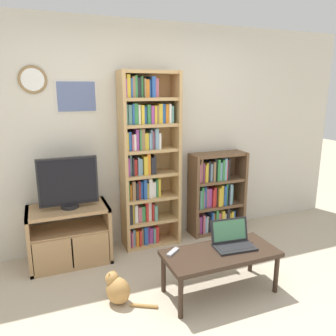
# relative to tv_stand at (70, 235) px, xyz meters

# --- Properties ---
(ground_plane) EXTENTS (18.00, 18.00, 0.00)m
(ground_plane) POSITION_rel_tv_stand_xyz_m (0.87, -1.47, -0.32)
(ground_plane) COLOR #BCAD93
(wall_back) EXTENTS (5.80, 0.09, 2.60)m
(wall_back) POSITION_rel_tv_stand_xyz_m (0.87, 0.30, 0.99)
(wall_back) COLOR beige
(wall_back) RESTS_ON ground_plane
(tv_stand) EXTENTS (0.84, 0.47, 0.63)m
(tv_stand) POSITION_rel_tv_stand_xyz_m (0.00, 0.00, 0.00)
(tv_stand) COLOR tan
(tv_stand) RESTS_ON ground_plane
(television) EXTENTS (0.60, 0.18, 0.55)m
(television) POSITION_rel_tv_stand_xyz_m (0.02, -0.01, 0.58)
(television) COLOR black
(television) RESTS_ON tv_stand
(bookshelf_tall) EXTENTS (0.67, 0.30, 2.05)m
(bookshelf_tall) POSITION_rel_tv_stand_xyz_m (0.91, 0.12, 0.72)
(bookshelf_tall) COLOR tan
(bookshelf_tall) RESTS_ON ground_plane
(bookshelf_short) EXTENTS (0.73, 0.28, 1.06)m
(bookshelf_short) POSITION_rel_tv_stand_xyz_m (1.85, 0.13, 0.19)
(bookshelf_short) COLOR brown
(bookshelf_short) RESTS_ON ground_plane
(coffee_table) EXTENTS (1.05, 0.48, 0.41)m
(coffee_table) POSITION_rel_tv_stand_xyz_m (1.23, -1.08, 0.05)
(coffee_table) COLOR #332319
(coffee_table) RESTS_ON ground_plane
(laptop) EXTENTS (0.40, 0.29, 0.24)m
(laptop) POSITION_rel_tv_stand_xyz_m (1.39, -1.02, 0.16)
(laptop) COLOR #232326
(laptop) RESTS_ON coffee_table
(remote_near_laptop) EXTENTS (0.15, 0.13, 0.02)m
(remote_near_laptop) POSITION_rel_tv_stand_xyz_m (0.81, -0.94, 0.10)
(remote_near_laptop) COLOR #99999E
(remote_near_laptop) RESTS_ON coffee_table
(cat) EXTENTS (0.45, 0.36, 0.30)m
(cat) POSITION_rel_tv_stand_xyz_m (0.31, -0.88, -0.18)
(cat) COLOR #B78447
(cat) RESTS_ON ground_plane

